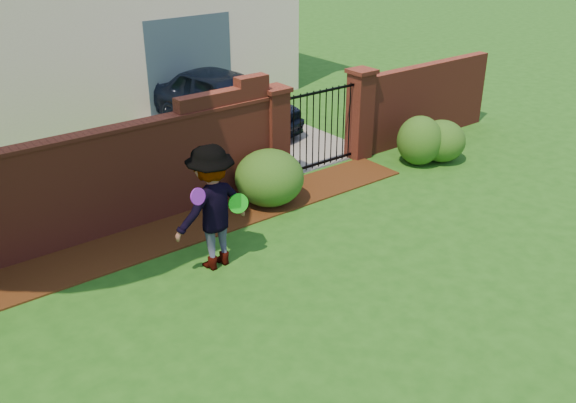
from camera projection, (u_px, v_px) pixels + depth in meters
ground at (313, 327)px, 8.06m from camera, size 80.00×80.00×0.01m
mulch_bed at (130, 247)px, 9.90m from camera, size 11.10×1.08×0.03m
brick_wall at (37, 198)px, 9.39m from camera, size 8.70×0.31×2.16m
brick_wall_return at (424, 102)px, 14.22m from camera, size 4.00×0.25×1.70m
pillar_left at (275, 135)px, 11.83m from camera, size 0.50×0.50×1.88m
pillar_right at (360, 114)px, 13.06m from camera, size 0.50×0.50×1.88m
iron_gate at (319, 129)px, 12.49m from camera, size 1.78×0.03×1.60m
driveway at (214, 120)px, 15.70m from camera, size 3.20×8.00×0.01m
car at (232, 102)px, 14.74m from camera, size 2.28×4.33×1.40m
shrub_left at (269, 178)px, 11.16m from camera, size 1.23×1.23×1.00m
shrub_middle at (420, 140)px, 12.89m from camera, size 0.93×0.93×1.02m
shrub_right at (442, 141)px, 13.09m from camera, size 0.98×0.98×0.87m
man at (213, 208)px, 9.03m from camera, size 1.27×0.80×1.88m
frisbee_purple at (198, 196)px, 8.50m from camera, size 0.25×0.11×0.24m
frisbee_green at (238, 203)px, 9.09m from camera, size 0.30×0.15×0.30m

